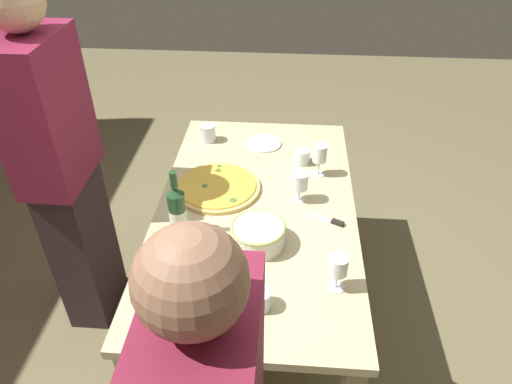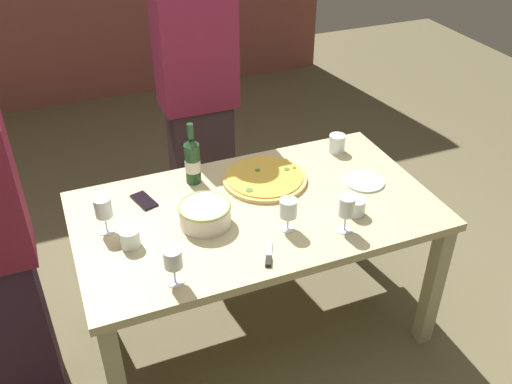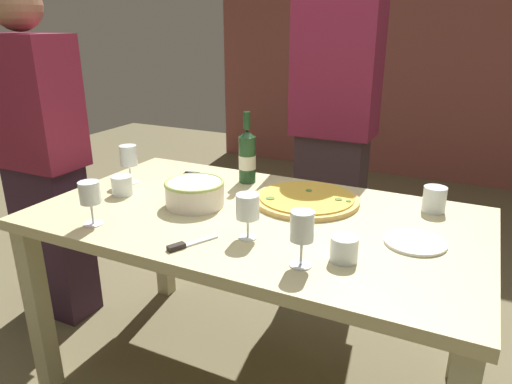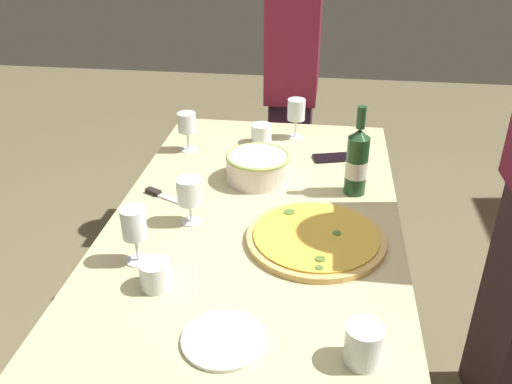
% 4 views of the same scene
% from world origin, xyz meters
% --- Properties ---
extents(ground_plane, '(8.00, 8.00, 0.00)m').
position_xyz_m(ground_plane, '(0.00, 0.00, 0.00)').
color(ground_plane, brown).
extents(dining_table, '(1.60, 0.90, 0.75)m').
position_xyz_m(dining_table, '(0.00, 0.00, 0.66)').
color(dining_table, '#C5BC88').
rests_on(dining_table, ground).
extents(pizza, '(0.41, 0.41, 0.03)m').
position_xyz_m(pizza, '(0.12, 0.19, 0.76)').
color(pizza, '#DBB062').
rests_on(pizza, dining_table).
extents(serving_bowl, '(0.23, 0.23, 0.10)m').
position_xyz_m(serving_bowl, '(-0.24, -0.03, 0.80)').
color(serving_bowl, silver).
rests_on(serving_bowl, dining_table).
extents(wine_bottle, '(0.07, 0.07, 0.31)m').
position_xyz_m(wine_bottle, '(-0.19, 0.31, 0.87)').
color(wine_bottle, '#1F4523').
rests_on(wine_bottle, dining_table).
extents(wine_glass_near_pizza, '(0.07, 0.07, 0.17)m').
position_xyz_m(wine_glass_near_pizza, '(-0.65, 0.08, 0.86)').
color(wine_glass_near_pizza, white).
rests_on(wine_glass_near_pizza, dining_table).
extents(wine_glass_by_bottle, '(0.07, 0.07, 0.15)m').
position_xyz_m(wine_glass_by_bottle, '(-0.46, -0.33, 0.86)').
color(wine_glass_by_bottle, white).
rests_on(wine_glass_by_bottle, dining_table).
extents(wine_glass_far_left, '(0.08, 0.08, 0.15)m').
position_xyz_m(wine_glass_far_left, '(0.07, -0.19, 0.85)').
color(wine_glass_far_left, white).
rests_on(wine_glass_far_left, dining_table).
extents(wine_glass_far_right, '(0.07, 0.07, 0.17)m').
position_xyz_m(wine_glass_far_right, '(0.29, -0.29, 0.86)').
color(wine_glass_far_right, white).
rests_on(wine_glass_far_right, dining_table).
extents(cup_amber, '(0.08, 0.08, 0.08)m').
position_xyz_m(cup_amber, '(0.39, -0.21, 0.79)').
color(cup_amber, white).
rests_on(cup_amber, dining_table).
extents(cup_ceramic, '(0.08, 0.08, 0.08)m').
position_xyz_m(cup_ceramic, '(-0.57, -0.05, 0.79)').
color(cup_ceramic, white).
rests_on(cup_ceramic, dining_table).
extents(cup_spare, '(0.08, 0.08, 0.09)m').
position_xyz_m(cup_spare, '(0.58, 0.31, 0.80)').
color(cup_spare, white).
rests_on(cup_spare, dining_table).
extents(side_plate, '(0.19, 0.19, 0.01)m').
position_xyz_m(side_plate, '(0.56, -0.00, 0.76)').
color(side_plate, silver).
rests_on(side_plate, dining_table).
extents(cell_phone, '(0.11, 0.16, 0.01)m').
position_xyz_m(cell_phone, '(-0.45, 0.23, 0.76)').
color(cell_phone, black).
rests_on(cell_phone, dining_table).
extents(pizza_knife, '(0.10, 0.17, 0.02)m').
position_xyz_m(pizza_knife, '(-0.08, -0.33, 0.76)').
color(pizza_knife, silver).
rests_on(pizza_knife, dining_table).
extents(person_host, '(0.41, 0.24, 1.75)m').
position_xyz_m(person_host, '(0.01, 0.88, 0.90)').
color(person_host, '#34252B').
rests_on(person_host, ground).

